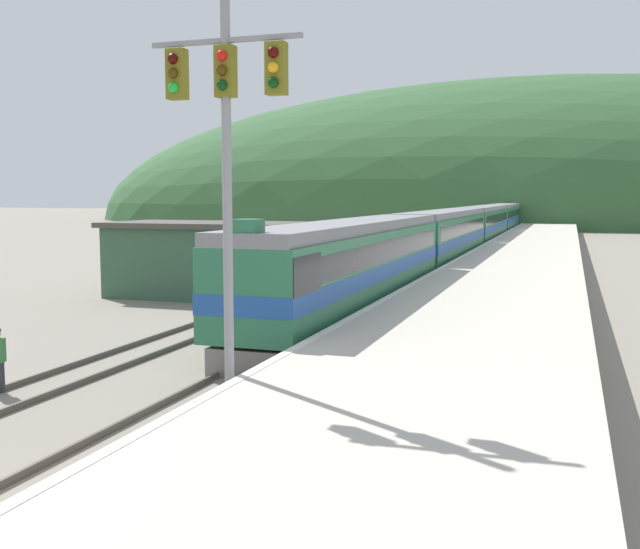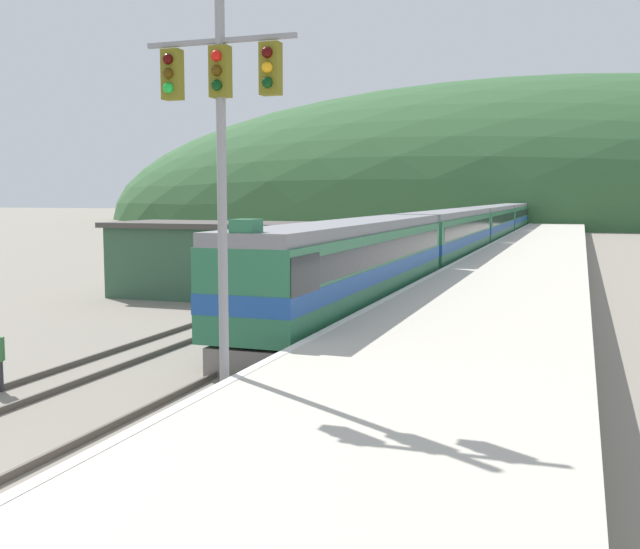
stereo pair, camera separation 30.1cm
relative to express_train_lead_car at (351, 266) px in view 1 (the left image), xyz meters
name	(u,v)px [view 1 (the left image)]	position (x,y,z in m)	size (l,w,h in m)	color
track_main	(486,243)	(0.00, 49.05, -2.04)	(1.52, 180.00, 0.16)	#4C443D
track_siding	(442,242)	(-4.41, 49.05, -2.04)	(1.52, 180.00, 0.16)	#4C443D
platform	(529,254)	(5.22, 29.05, -1.55)	(7.08, 140.00, 1.15)	#BCB5A5
distant_hills	(525,222)	(0.00, 116.65, -2.12)	(175.13, 78.81, 52.33)	#335B33
station_shed	(204,259)	(-8.63, 4.25, -0.30)	(9.08, 4.93, 3.59)	#385B42
express_train_lead_car	(351,266)	(0.00, 0.00, 0.00)	(2.88, 21.07, 4.22)	black
carriage_second	(445,237)	(0.00, 22.67, -0.01)	(2.87, 22.04, 3.86)	black
carriage_third	(483,224)	(0.00, 45.60, -0.01)	(2.87, 22.04, 3.86)	black
carriage_fourth	(503,218)	(0.00, 68.52, -0.01)	(2.87, 22.04, 3.86)	black
signal_mast_main	(226,133)	(1.39, -14.00, 3.98)	(3.30, 0.42, 8.83)	gray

